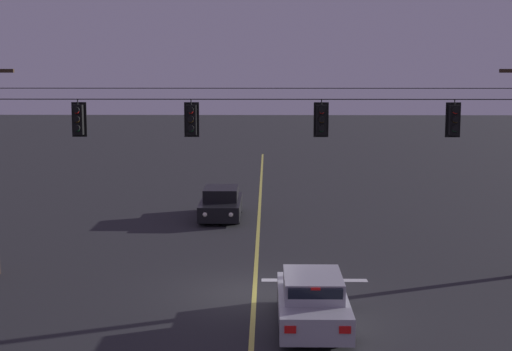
{
  "coord_description": "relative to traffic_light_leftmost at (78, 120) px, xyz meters",
  "views": [
    {
      "loc": [
        0.39,
        -22.44,
        6.73
      ],
      "look_at": [
        0.0,
        3.06,
        3.17
      ],
      "focal_mm": 53.79,
      "sensor_mm": 36.0,
      "label": 1
    }
  ],
  "objects": [
    {
      "name": "stop_bar_paint",
      "position": [
        7.6,
        -0.58,
        -5.11
      ],
      "size": [
        3.4,
        0.36,
        0.01
      ],
      "primitive_type": "cube",
      "color": "silver",
      "rests_on": "ground"
    },
    {
      "name": "car_waiting_near_lane",
      "position": [
        7.28,
        -4.89,
        -4.46
      ],
      "size": [
        1.8,
        4.33,
        1.39
      ],
      "color": "#A5A5AD",
      "rests_on": "ground"
    },
    {
      "name": "traffic_light_right_inner",
      "position": [
        12.03,
        0.0,
        0.0
      ],
      "size": [
        0.48,
        0.41,
        1.22
      ],
      "color": "black"
    },
    {
      "name": "signal_span_assembly",
      "position": [
        5.7,
        0.02,
        -1.38
      ],
      "size": [
        19.03,
        0.32,
        7.17
      ],
      "color": "#38281C",
      "rests_on": "ground"
    },
    {
      "name": "car_oncoming_lead",
      "position": [
        3.98,
        9.76,
        -4.46
      ],
      "size": [
        1.8,
        4.42,
        1.39
      ],
      "color": "black",
      "rests_on": "ground"
    },
    {
      "name": "traffic_light_centre",
      "position": [
        7.81,
        0.0,
        0.0
      ],
      "size": [
        0.48,
        0.41,
        1.22
      ],
      "color": "black"
    },
    {
      "name": "traffic_light_leftmost",
      "position": [
        0.0,
        0.0,
        0.0
      ],
      "size": [
        0.48,
        0.41,
        1.22
      ],
      "color": "black"
    },
    {
      "name": "traffic_light_left_inner",
      "position": [
        3.64,
        0.0,
        0.0
      ],
      "size": [
        0.48,
        0.41,
        1.22
      ],
      "color": "black"
    },
    {
      "name": "ground_plane",
      "position": [
        5.7,
        -2.05,
        -5.11
      ],
      "size": [
        180.0,
        180.0,
        0.0
      ],
      "primitive_type": "plane",
      "color": "#28282B"
    },
    {
      "name": "lane_centre_stripe",
      "position": [
        5.7,
        6.02,
        -5.11
      ],
      "size": [
        0.14,
        60.0,
        0.01
      ],
      "primitive_type": "cube",
      "color": "#D1C64C",
      "rests_on": "ground"
    }
  ]
}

